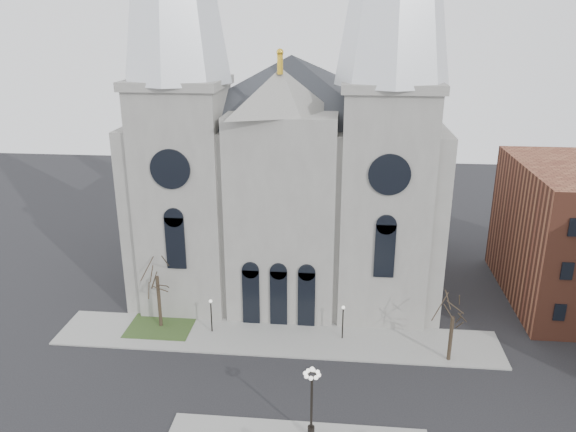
{
  "coord_description": "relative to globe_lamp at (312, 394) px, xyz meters",
  "views": [
    {
      "loc": [
        5.44,
        -33.04,
        27.35
      ],
      "look_at": [
        1.41,
        8.0,
        12.91
      ],
      "focal_mm": 35.0,
      "sensor_mm": 36.0,
      "label": 1
    }
  ],
  "objects": [
    {
      "name": "cathedral",
      "position": [
        -3.94,
        24.39,
        14.79
      ],
      "size": [
        33.0,
        26.66,
        54.0
      ],
      "color": "gray",
      "rests_on": "ground"
    },
    {
      "name": "tree_right",
      "position": [
        11.06,
        10.53,
        0.78
      ],
      "size": [
        3.2,
        3.2,
        6.0
      ],
      "color": "black",
      "rests_on": "ground"
    },
    {
      "name": "globe_lamp",
      "position": [
        0.0,
        0.0,
        0.0
      ],
      "size": [
        1.35,
        1.35,
        5.64
      ],
      "rotation": [
        0.0,
        0.0,
        -0.12
      ],
      "color": "black",
      "rests_on": "sidewalk_near"
    },
    {
      "name": "grass_patch",
      "position": [
        -14.94,
        13.53,
        -3.6
      ],
      "size": [
        6.0,
        5.0,
        0.18
      ],
      "primitive_type": "cube",
      "color": "#253F1B",
      "rests_on": "ground"
    },
    {
      "name": "ped_lamp_right",
      "position": [
        2.06,
        13.03,
        -1.35
      ],
      "size": [
        0.32,
        0.32,
        3.26
      ],
      "color": "black",
      "rests_on": "sidewalk_far"
    },
    {
      "name": "ped_lamp_left",
      "position": [
        -9.94,
        13.03,
        -1.35
      ],
      "size": [
        0.32,
        0.32,
        3.26
      ],
      "color": "black",
      "rests_on": "sidewalk_far"
    },
    {
      "name": "tree_left",
      "position": [
        -14.94,
        13.53,
        1.9
      ],
      "size": [
        3.2,
        3.2,
        7.5
      ],
      "color": "black",
      "rests_on": "ground"
    },
    {
      "name": "ground",
      "position": [
        -3.94,
        1.53,
        -3.69
      ],
      "size": [
        160.0,
        160.0,
        0.0
      ],
      "primitive_type": "plane",
      "color": "black",
      "rests_on": "ground"
    },
    {
      "name": "sidewalk_far",
      "position": [
        -3.94,
        12.53,
        -3.62
      ],
      "size": [
        40.0,
        6.0,
        0.14
      ],
      "primitive_type": "cube",
      "color": "gray",
      "rests_on": "ground"
    }
  ]
}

